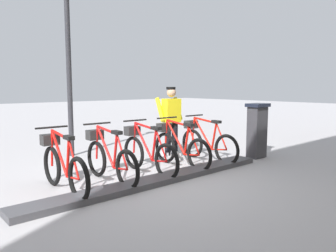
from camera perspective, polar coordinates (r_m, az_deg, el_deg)
ground_plane at (r=5.85m, az=-1.63°, el=-9.75°), size 60.00×60.00×0.00m
dock_rail_base at (r=5.84m, az=-1.63°, el=-9.28°), size 0.44×5.03×0.10m
payment_kiosk at (r=7.99m, az=15.15°, el=-0.61°), size 0.36×0.52×1.28m
bike_docked_0 at (r=7.49m, az=6.63°, el=-2.73°), size 1.72×0.54×1.02m
bike_docked_1 at (r=6.90m, az=1.90°, el=-3.53°), size 1.72×0.54×1.02m
bike_docked_2 at (r=6.36m, az=-3.68°, el=-4.43°), size 1.72×0.54×1.02m
bike_docked_3 at (r=5.89m, az=-10.24°, el=-5.43°), size 1.72×0.54×1.02m
bike_docked_4 at (r=5.52m, az=-17.83°, el=-6.50°), size 1.72×0.54×1.02m
worker_near_rack at (r=7.91m, az=0.54°, el=1.32°), size 0.51×0.66×1.66m
lamp_post at (r=8.25m, az=-16.90°, el=12.99°), size 0.32×0.32×3.96m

